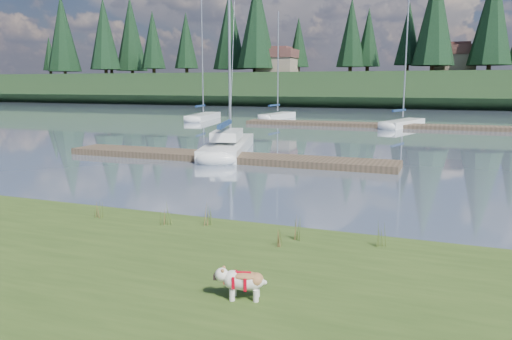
% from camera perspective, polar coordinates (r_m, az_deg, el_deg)
% --- Properties ---
extents(ground, '(200.00, 200.00, 0.00)m').
position_cam_1_polar(ground, '(42.47, 13.34, 4.82)').
color(ground, slate).
rests_on(ground, ground).
extents(bank, '(60.00, 9.00, 0.35)m').
position_cam_1_polar(bank, '(8.90, -21.64, -13.02)').
color(bank, '#39501D').
rests_on(bank, ground).
extents(ridge, '(200.00, 20.00, 5.00)m').
position_cam_1_polar(ridge, '(85.13, 17.46, 8.71)').
color(ridge, black).
rests_on(ridge, ground).
extents(bulldog, '(0.79, 0.44, 0.47)m').
position_cam_1_polar(bulldog, '(7.61, -1.50, -12.46)').
color(bulldog, silver).
rests_on(bulldog, bank).
extents(sailboat_main, '(4.38, 9.49, 13.39)m').
position_cam_1_polar(sailboat_main, '(26.73, -2.97, 3.16)').
color(sailboat_main, silver).
rests_on(sailboat_main, ground).
extents(dock_near, '(16.00, 2.00, 0.30)m').
position_cam_1_polar(dock_near, '(23.33, -3.75, 1.50)').
color(dock_near, '#4C3D2C').
rests_on(dock_near, ground).
extents(dock_far, '(26.00, 2.20, 0.30)m').
position_cam_1_polar(dock_far, '(42.24, 16.05, 4.88)').
color(dock_far, '#4C3D2C').
rests_on(dock_far, ground).
extents(sailboat_bg_0, '(3.14, 8.42, 11.95)m').
position_cam_1_polar(sailboat_bg_0, '(50.62, -5.80, 6.17)').
color(sailboat_bg_0, silver).
rests_on(sailboat_bg_0, ground).
extents(sailboat_bg_1, '(2.04, 7.16, 10.64)m').
position_cam_1_polar(sailboat_bg_1, '(51.40, 2.77, 6.27)').
color(sailboat_bg_1, silver).
rests_on(sailboat_bg_1, ground).
extents(sailboat_bg_2, '(3.46, 7.40, 11.03)m').
position_cam_1_polar(sailboat_bg_2, '(43.56, 16.72, 5.23)').
color(sailboat_bg_2, silver).
rests_on(sailboat_bg_2, ground).
extents(weed_0, '(0.17, 0.14, 0.58)m').
position_cam_1_polar(weed_0, '(11.55, -10.27, -5.04)').
color(weed_0, '#475B23').
rests_on(weed_0, bank).
extents(weed_1, '(0.17, 0.14, 0.58)m').
position_cam_1_polar(weed_1, '(11.34, -5.27, -5.19)').
color(weed_1, '#475B23').
rests_on(weed_1, bank).
extents(weed_2, '(0.17, 0.14, 0.55)m').
position_cam_1_polar(weed_2, '(10.35, 4.94, -6.75)').
color(weed_2, '#475B23').
rests_on(weed_2, bank).
extents(weed_3, '(0.17, 0.14, 0.48)m').
position_cam_1_polar(weed_3, '(12.57, -17.47, -4.31)').
color(weed_3, '#475B23').
rests_on(weed_3, bank).
extents(weed_4, '(0.17, 0.14, 0.48)m').
position_cam_1_polar(weed_4, '(9.93, 2.49, -7.61)').
color(weed_4, '#475B23').
rests_on(weed_4, bank).
extents(weed_5, '(0.17, 0.14, 0.53)m').
position_cam_1_polar(weed_5, '(10.22, 14.29, -7.26)').
color(weed_5, '#475B23').
rests_on(weed_5, bank).
extents(mud_lip, '(60.00, 0.50, 0.14)m').
position_cam_1_polar(mud_lip, '(12.31, -7.58, -6.56)').
color(mud_lip, '#33281C').
rests_on(mud_lip, ground).
extents(conifer_0, '(5.72, 5.72, 14.15)m').
position_cam_1_polar(conifer_0, '(100.00, -16.96, 14.66)').
color(conifer_0, '#382619').
rests_on(conifer_0, ridge).
extents(conifer_1, '(4.40, 4.40, 11.30)m').
position_cam_1_polar(conifer_1, '(95.02, -7.99, 14.44)').
color(conifer_1, '#382619').
rests_on(conifer_1, ridge).
extents(conifer_2, '(6.60, 6.60, 16.05)m').
position_cam_1_polar(conifer_2, '(86.22, 0.09, 16.52)').
color(conifer_2, '#382619').
rests_on(conifer_2, ridge).
extents(conifer_3, '(4.84, 4.84, 12.25)m').
position_cam_1_polar(conifer_3, '(85.79, 10.83, 15.17)').
color(conifer_3, '#382619').
rests_on(conifer_3, ridge).
extents(conifer_4, '(6.16, 6.16, 15.10)m').
position_cam_1_polar(conifer_4, '(78.57, 19.78, 16.28)').
color(conifer_4, '#382619').
rests_on(conifer_4, ridge).
extents(house_0, '(6.30, 5.30, 4.65)m').
position_cam_1_polar(house_0, '(86.58, 2.47, 12.35)').
color(house_0, gray).
rests_on(house_0, ridge).
extents(house_1, '(6.30, 5.30, 4.65)m').
position_cam_1_polar(house_1, '(83.02, 21.76, 11.78)').
color(house_1, gray).
rests_on(house_1, ridge).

